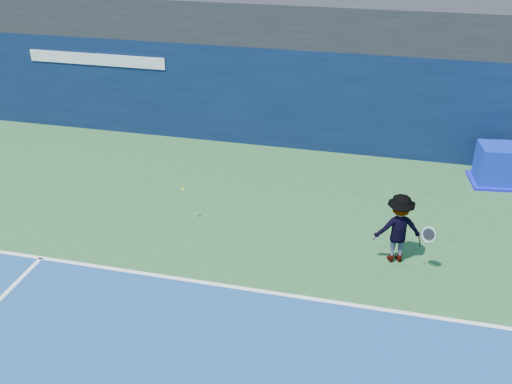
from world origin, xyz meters
TOP-DOWN VIEW (x-y plane):
  - baseline at (0.00, 3.00)m, footprint 24.00×0.10m
  - stadium_band at (0.00, 11.50)m, footprint 36.00×3.00m
  - back_wall_assembly at (-0.00, 10.50)m, footprint 36.00×1.03m
  - equipment_cart at (4.82, 9.04)m, footprint 1.24×1.24m
  - tennis_player at (2.37, 4.74)m, footprint 1.29×0.83m
  - tennis_ball at (-2.51, 5.16)m, footprint 0.06×0.06m

SIDE VIEW (x-z plane):
  - baseline at x=0.00m, z-range 0.01..0.01m
  - equipment_cart at x=4.82m, z-range -0.05..1.02m
  - tennis_player at x=2.37m, z-range 0.00..1.55m
  - tennis_ball at x=-2.51m, z-range 0.85..0.91m
  - back_wall_assembly at x=0.00m, z-range 0.00..3.00m
  - stadium_band at x=0.00m, z-range 3.00..4.20m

